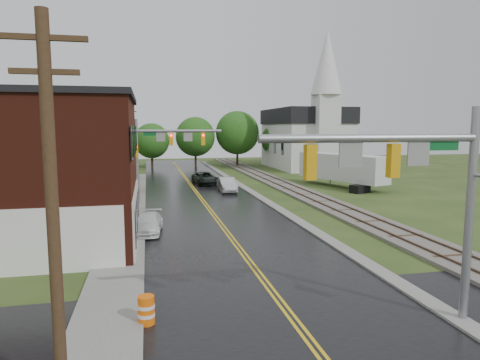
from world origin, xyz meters
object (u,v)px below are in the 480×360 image
object	(u,v)px
utility_pole_b	(118,152)
traffic_signal_far	(162,146)
pickup_white	(148,224)
traffic_signal_near	(414,177)
construction_barrel	(146,310)
utility_pole_a	(52,210)
semi_trailer	(342,168)
sedan_silver	(227,185)
tree_left_e	(113,141)
tree_left_c	(62,146)
church	(308,131)
utility_pole_c	(130,142)
suv_dark	(205,178)

from	to	relation	value
utility_pole_b	traffic_signal_far	bearing A→B (deg)	56.32
traffic_signal_far	pickup_white	xyz separation A→B (m)	(-1.33, -10.36, -4.38)
traffic_signal_near	construction_barrel	xyz separation A→B (m)	(-8.37, 2.00, -4.48)
utility_pole_a	semi_trailer	xyz separation A→B (m)	(22.73, 32.94, -2.56)
utility_pole_b	sedan_silver	size ratio (longest dim) A/B	2.05
tree_left_e	tree_left_c	bearing A→B (deg)	-129.81
traffic_signal_near	tree_left_e	xyz separation A→B (m)	(-12.32, 43.90, -0.16)
church	utility_pole_c	xyz separation A→B (m)	(-26.80, -9.74, -1.11)
tree_left_e	construction_barrel	xyz separation A→B (m)	(3.95, -41.90, -4.32)
utility_pole_c	construction_barrel	bearing A→B (deg)	-87.28
tree_left_e	pickup_white	world-z (taller)	tree_left_e
pickup_white	construction_barrel	size ratio (longest dim) A/B	4.15
utility_pole_b	tree_left_e	world-z (taller)	utility_pole_b
church	tree_left_e	size ratio (longest dim) A/B	2.45
traffic_signal_near	semi_trailer	size ratio (longest dim) A/B	0.65
utility_pole_a	pickup_white	bearing A→B (deg)	83.15
construction_barrel	traffic_signal_far	bearing A→B (deg)	86.44
church	pickup_white	xyz separation A→B (m)	(-24.80, -37.09, -5.24)
traffic_signal_near	traffic_signal_far	size ratio (longest dim) A/B	1.00
church	semi_trailer	world-z (taller)	church
sedan_silver	church	bearing A→B (deg)	52.48
suv_dark	tree_left_c	bearing A→B (deg)	167.79
traffic_signal_far	tree_left_e	xyz separation A→B (m)	(-5.38, 18.90, -0.16)
traffic_signal_far	utility_pole_c	xyz separation A→B (m)	(-3.33, 17.00, -0.25)
construction_barrel	utility_pole_a	bearing A→B (deg)	-115.42
utility_pole_a	utility_pole_b	bearing A→B (deg)	90.00
utility_pole_c	tree_left_c	size ratio (longest dim) A/B	1.18
traffic_signal_far	pickup_white	size ratio (longest dim) A/B	1.80
utility_pole_c	semi_trailer	distance (m)	25.41
sedan_silver	pickup_white	xyz separation A→B (m)	(-7.88, -15.66, -0.13)
tree_left_e	utility_pole_a	bearing A→B (deg)	-87.45
tree_left_e	construction_barrel	distance (m)	42.30
semi_trailer	construction_barrel	size ratio (longest dim) A/B	11.59
church	pickup_white	size ratio (longest dim) A/B	4.91
tree_left_c	tree_left_e	size ratio (longest dim) A/B	0.94
tree_left_c	suv_dark	bearing A→B (deg)	-6.05
utility_pole_a	tree_left_e	distance (m)	45.94
church	utility_pole_b	distance (m)	41.55
utility_pole_a	tree_left_c	distance (m)	40.52
church	traffic_signal_near	bearing A→B (deg)	-107.72
utility_pole_a	sedan_silver	distance (m)	34.01
traffic_signal_near	tree_left_c	xyz separation A→B (m)	(-17.32, 37.90, -0.46)
pickup_white	tree_left_c	bearing A→B (deg)	117.55
utility_pole_c	pickup_white	distance (m)	27.74
sedan_silver	semi_trailer	xyz separation A→B (m)	(12.86, 0.64, 1.44)
sedan_silver	construction_barrel	bearing A→B (deg)	-104.97
construction_barrel	church	bearing A→B (deg)	63.41
church	utility_pole_b	xyz separation A→B (m)	(-26.80, -31.74, -1.11)
traffic_signal_near	pickup_white	size ratio (longest dim) A/B	1.80
utility_pole_a	construction_barrel	xyz separation A→B (m)	(1.90, 4.00, -4.23)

